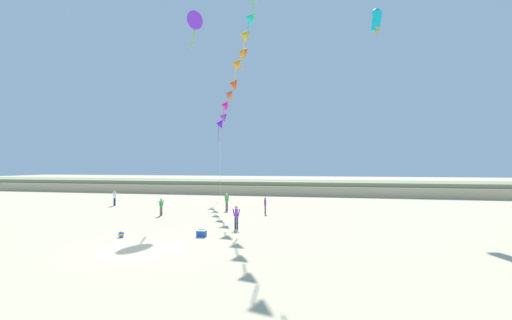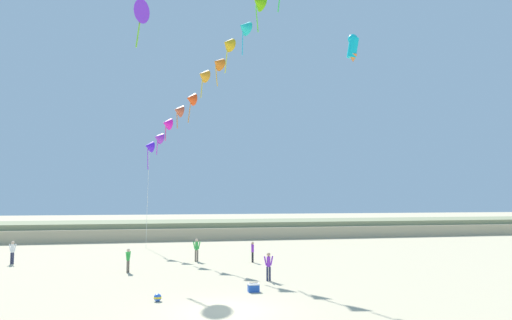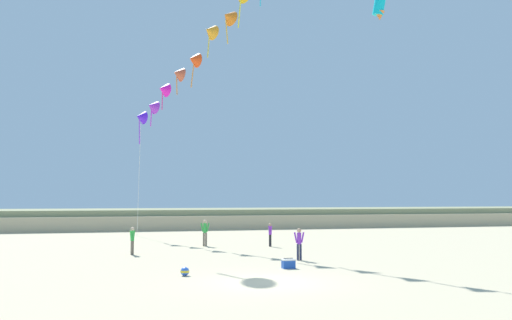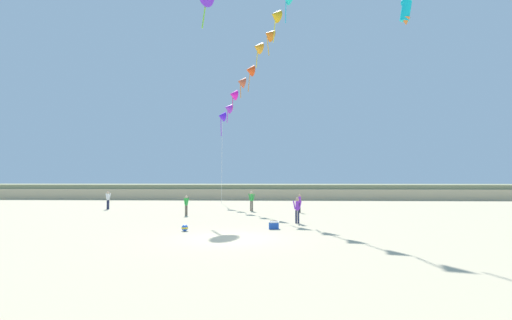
{
  "view_description": "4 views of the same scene",
  "coord_description": "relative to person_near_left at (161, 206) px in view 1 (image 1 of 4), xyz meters",
  "views": [
    {
      "loc": [
        9.78,
        -16.73,
        4.5
      ],
      "look_at": [
        3.35,
        13.83,
        4.96
      ],
      "focal_mm": 24.0,
      "sensor_mm": 36.0,
      "label": 1
    },
    {
      "loc": [
        -2.86,
        -19.8,
        4.8
      ],
      "look_at": [
        3.69,
        11.01,
        7.46
      ],
      "focal_mm": 32.0,
      "sensor_mm": 36.0,
      "label": 2
    },
    {
      "loc": [
        -5.5,
        -20.04,
        3.22
      ],
      "look_at": [
        2.16,
        10.28,
        5.37
      ],
      "focal_mm": 38.0,
      "sensor_mm": 36.0,
      "label": 3
    },
    {
      "loc": [
        2.04,
        -19.14,
        2.9
      ],
      "look_at": [
        0.62,
        11.37,
        4.26
      ],
      "focal_mm": 28.0,
      "sensor_mm": 36.0,
      "label": 4
    }
  ],
  "objects": [
    {
      "name": "person_near_left",
      "position": [
        0.0,
        0.0,
        0.0
      ],
      "size": [
        0.34,
        0.5,
        1.54
      ],
      "color": "#726656",
      "rests_on": "ground"
    },
    {
      "name": "beach_cooler",
      "position": [
        6.74,
        -7.68,
        -0.68
      ],
      "size": [
        0.58,
        0.41,
        0.46
      ],
      "color": "blue",
      "rests_on": "ground"
    },
    {
      "name": "beach_ball",
      "position": [
        1.91,
        -8.88,
        -0.71
      ],
      "size": [
        0.36,
        0.36,
        0.36
      ],
      "color": "blue",
      "rests_on": "ground"
    },
    {
      "name": "ground_plane",
      "position": [
        4.74,
        -11.31,
        -0.89
      ],
      "size": [
        240.0,
        240.0,
        0.0
      ],
      "primitive_type": "plane",
      "color": "beige"
    },
    {
      "name": "person_far_right",
      "position": [
        -8.56,
        5.74,
        0.08
      ],
      "size": [
        0.58,
        0.25,
        1.67
      ],
      "color": "#282D4C",
      "rests_on": "ground"
    },
    {
      "name": "large_kite_mid_trail",
      "position": [
        19.31,
        7.49,
        17.97
      ],
      "size": [
        1.46,
        1.46,
        2.66
      ],
      "color": "#0EC1D7"
    },
    {
      "name": "person_mid_center",
      "position": [
        8.23,
        -4.82,
        0.05
      ],
      "size": [
        0.57,
        0.22,
        1.63
      ],
      "color": "#282D4C",
      "rests_on": "ground"
    },
    {
      "name": "person_near_right",
      "position": [
        8.87,
        2.97,
        -0.0
      ],
      "size": [
        0.21,
        0.54,
        1.53
      ],
      "color": "black",
      "rests_on": "ground"
    },
    {
      "name": "person_far_left",
      "position": [
        4.78,
        4.33,
        0.11
      ],
      "size": [
        0.59,
        0.3,
        1.73
      ],
      "color": "#726656",
      "rests_on": "ground"
    },
    {
      "name": "kite_banner_string",
      "position": [
        8.28,
        0.2,
        17.05
      ],
      "size": [
        15.92,
        29.21,
        26.61
      ],
      "color": "#511EED"
    },
    {
      "name": "dune_ridge",
      "position": [
        4.74,
        26.92,
        0.09
      ],
      "size": [
        120.0,
        11.41,
        1.97
      ],
      "color": "#BFAE8B",
      "rests_on": "ground"
    },
    {
      "name": "large_kite_low_lead",
      "position": [
        -0.05,
        7.44,
        19.65
      ],
      "size": [
        1.95,
        2.14,
        4.22
      ],
      "color": "#8632EB"
    }
  ]
}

